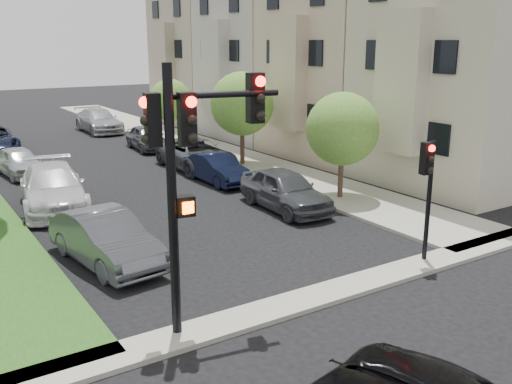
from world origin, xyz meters
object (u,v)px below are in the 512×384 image
car_parked_5 (105,239)px  car_parked_7 (19,162)px  traffic_signal_main (190,152)px  car_parked_1 (217,169)px  small_tree_a (342,129)px  car_parked_4 (99,121)px  small_tree_c (170,100)px  traffic_signal_secondary (428,180)px  small_tree_b (242,104)px  car_parked_0 (285,190)px  car_parked_3 (147,138)px  car_parked_6 (53,188)px  car_parked_2 (197,154)px

car_parked_5 → car_parked_7: 12.72m
traffic_signal_main → car_parked_1: (6.84, 11.32, -3.29)m
car_parked_1 → small_tree_a: bearing=-62.9°
small_tree_a → car_parked_4: bearing=96.5°
small_tree_a → car_parked_5: small_tree_a is taller
small_tree_c → car_parked_1: size_ratio=0.99×
traffic_signal_secondary → car_parked_7: traffic_signal_secondary is taller
car_parked_1 → car_parked_7: car_parked_7 is taller
traffic_signal_main → small_tree_b: bearing=55.0°
car_parked_0 → car_parked_5: bearing=-164.9°
car_parked_0 → traffic_signal_secondary: bearing=-85.9°
car_parked_3 → car_parked_6: car_parked_6 is taller
car_parked_3 → car_parked_5: car_parked_5 is taller
traffic_signal_main → car_parked_3: traffic_signal_main is taller
car_parked_0 → car_parked_1: size_ratio=1.14×
small_tree_c → car_parked_6: (-9.77, -10.80, -1.76)m
car_parked_3 → car_parked_4: bearing=96.3°
car_parked_4 → car_parked_7: bearing=-123.5°
car_parked_2 → car_parked_6: car_parked_6 is taller
small_tree_b → car_parked_6: size_ratio=0.85×
traffic_signal_secondary → car_parked_6: (-7.30, 11.22, -1.64)m
traffic_signal_secondary → car_parked_4: 28.33m
traffic_signal_secondary → car_parked_1: size_ratio=0.90×
car_parked_5 → car_parked_0: bearing=4.8°
traffic_signal_main → car_parked_2: size_ratio=1.08×
car_parked_6 → car_parked_1: bearing=10.7°
car_parked_4 → car_parked_2: bearing=-88.4°
car_parked_6 → car_parked_7: size_ratio=1.42×
car_parked_5 → car_parked_6: (0.15, 6.41, 0.06)m
car_parked_1 → car_parked_2: 2.98m
car_parked_2 → car_parked_7: size_ratio=1.36×
car_parked_3 → car_parked_6: 11.88m
traffic_signal_main → car_parked_6: traffic_signal_main is taller
small_tree_c → car_parked_4: 6.98m
car_parked_3 → car_parked_5: (-7.66, -15.61, 0.05)m
small_tree_a → car_parked_0: bearing=178.2°
traffic_signal_secondary → car_parked_2: 14.40m
small_tree_b → car_parked_4: small_tree_b is taller
car_parked_1 → car_parked_5: size_ratio=0.86×
car_parked_6 → small_tree_a: bearing=-17.1°
car_parked_4 → small_tree_b: bearing=-79.8°
traffic_signal_main → traffic_signal_secondary: bearing=-0.4°
car_parked_4 → car_parked_6: bearing=-112.6°
car_parked_1 → car_parked_2: (0.49, 2.94, 0.09)m
car_parked_7 → car_parked_1: bearing=-47.4°
car_parked_5 → car_parked_6: size_ratio=0.82×
small_tree_b → traffic_signal_main: traffic_signal_main is taller
small_tree_b → traffic_signal_secondary: 13.91m
traffic_signal_secondary → car_parked_3: bearing=89.4°
traffic_signal_main → car_parked_1: bearing=58.9°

